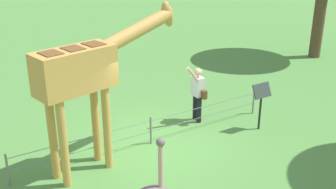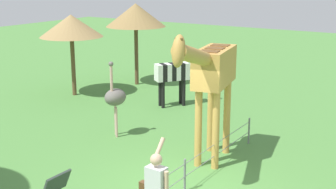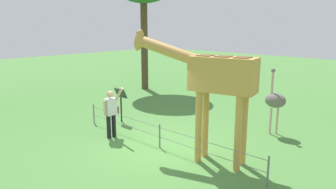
{
  "view_description": "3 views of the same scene",
  "coord_description": "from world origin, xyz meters",
  "px_view_note": "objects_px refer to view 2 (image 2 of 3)",
  "views": [
    {
      "loc": [
        -4.61,
        -8.11,
        5.12
      ],
      "look_at": [
        0.11,
        -0.59,
        1.55
      ],
      "focal_mm": 44.16,
      "sensor_mm": 36.0,
      "label": 1
    },
    {
      "loc": [
        8.11,
        4.87,
        4.68
      ],
      "look_at": [
        0.4,
        -0.11,
        2.26
      ],
      "focal_mm": 49.89,
      "sensor_mm": 36.0,
      "label": 2
    },
    {
      "loc": [
        -6.4,
        6.51,
        3.68
      ],
      "look_at": [
        0.14,
        -0.46,
        1.55
      ],
      "focal_mm": 33.77,
      "sensor_mm": 36.0,
      "label": 3
    }
  ],
  "objects_px": {
    "zebra": "(174,74)",
    "shade_hut_near": "(71,26)",
    "ostrich": "(115,97)",
    "visitor": "(156,189)",
    "giraffe": "(211,74)",
    "shade_hut_far": "(136,15)"
  },
  "relations": [
    {
      "from": "giraffe",
      "to": "zebra",
      "type": "relative_size",
      "value": 2.24
    },
    {
      "from": "visitor",
      "to": "shade_hut_near",
      "type": "distance_m",
      "value": 10.79
    },
    {
      "from": "ostrich",
      "to": "visitor",
      "type": "bearing_deg",
      "value": 46.73
    },
    {
      "from": "visitor",
      "to": "shade_hut_far",
      "type": "xyz_separation_m",
      "value": [
        -9.36,
        -7.39,
        2.03
      ]
    },
    {
      "from": "zebra",
      "to": "shade_hut_far",
      "type": "bearing_deg",
      "value": -122.01
    },
    {
      "from": "visitor",
      "to": "ostrich",
      "type": "relative_size",
      "value": 0.77
    },
    {
      "from": "giraffe",
      "to": "visitor",
      "type": "xyz_separation_m",
      "value": [
        3.44,
        0.74,
        -1.39
      ]
    },
    {
      "from": "shade_hut_near",
      "to": "shade_hut_far",
      "type": "relative_size",
      "value": 0.91
    },
    {
      "from": "visitor",
      "to": "ostrich",
      "type": "bearing_deg",
      "value": -133.27
    },
    {
      "from": "ostrich",
      "to": "giraffe",
      "type": "bearing_deg",
      "value": 84.57
    },
    {
      "from": "giraffe",
      "to": "ostrich",
      "type": "distance_m",
      "value": 3.45
    },
    {
      "from": "visitor",
      "to": "shade_hut_far",
      "type": "height_order",
      "value": "shade_hut_far"
    },
    {
      "from": "visitor",
      "to": "shade_hut_near",
      "type": "xyz_separation_m",
      "value": [
        -6.58,
        -8.37,
        1.79
      ]
    },
    {
      "from": "giraffe",
      "to": "visitor",
      "type": "height_order",
      "value": "giraffe"
    },
    {
      "from": "visitor",
      "to": "zebra",
      "type": "distance_m",
      "value": 8.58
    },
    {
      "from": "zebra",
      "to": "shade_hut_near",
      "type": "xyz_separation_m",
      "value": [
        0.84,
        -4.08,
        1.53
      ]
    },
    {
      "from": "visitor",
      "to": "giraffe",
      "type": "bearing_deg",
      "value": -167.94
    },
    {
      "from": "giraffe",
      "to": "visitor",
      "type": "relative_size",
      "value": 2.14
    },
    {
      "from": "shade_hut_near",
      "to": "shade_hut_far",
      "type": "bearing_deg",
      "value": 160.55
    },
    {
      "from": "zebra",
      "to": "shade_hut_far",
      "type": "height_order",
      "value": "shade_hut_far"
    },
    {
      "from": "shade_hut_far",
      "to": "shade_hut_near",
      "type": "bearing_deg",
      "value": -19.45
    },
    {
      "from": "giraffe",
      "to": "shade_hut_far",
      "type": "distance_m",
      "value": 8.92
    }
  ]
}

